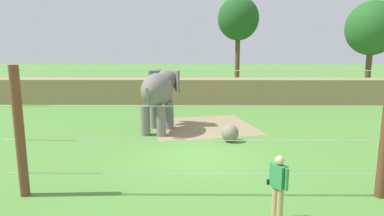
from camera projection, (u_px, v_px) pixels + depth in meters
ground_plane at (200, 157)px, 13.20m from camera, size 120.00×120.00×0.00m
dirt_patch at (202, 126)px, 18.00m from camera, size 6.13×5.82×0.01m
embankment_wall at (198, 91)px, 24.89m from camera, size 36.00×1.80×1.76m
elephant at (159, 92)px, 16.87m from camera, size 1.97×3.91×2.93m
enrichment_ball at (230, 133)px, 15.19m from camera, size 0.77×0.77×0.77m
cable_fence at (202, 132)px, 9.49m from camera, size 11.07×0.27×3.72m
zookeeper at (278, 185)px, 8.28m from camera, size 0.44×0.52×1.67m
tree_far_left at (238, 19)px, 31.53m from camera, size 3.75×3.75×8.43m
tree_left_of_centre at (372, 29)px, 26.39m from camera, size 3.92×3.92×7.45m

